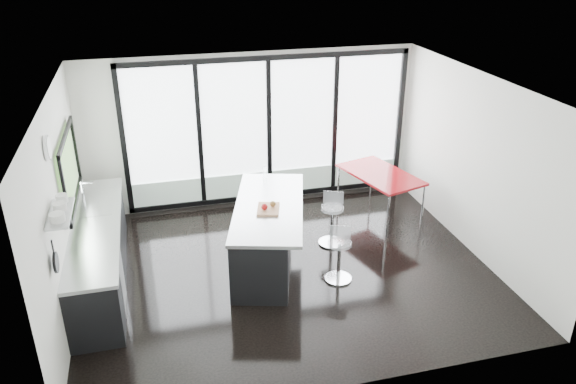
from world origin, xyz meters
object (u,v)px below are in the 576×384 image
object	(u,v)px
bar_stool_near	(339,261)
bar_stool_far	(332,225)
island	(264,233)
red_table	(379,194)

from	to	relation	value
bar_stool_near	bar_stool_far	xyz separation A→B (m)	(0.23, 1.02, 0.02)
island	bar_stool_near	size ratio (longest dim) A/B	4.05
island	bar_stool_near	bearing A→B (deg)	-39.17
bar_stool_far	red_table	world-z (taller)	red_table
bar_stool_near	red_table	xyz separation A→B (m)	(1.37, 1.78, 0.09)
bar_stool_near	bar_stool_far	bearing A→B (deg)	97.72
bar_stool_near	bar_stool_far	distance (m)	1.05
island	red_table	bearing A→B (deg)	23.81
island	bar_stool_far	size ratio (longest dim) A/B	3.81
bar_stool_near	red_table	bearing A→B (deg)	73.12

